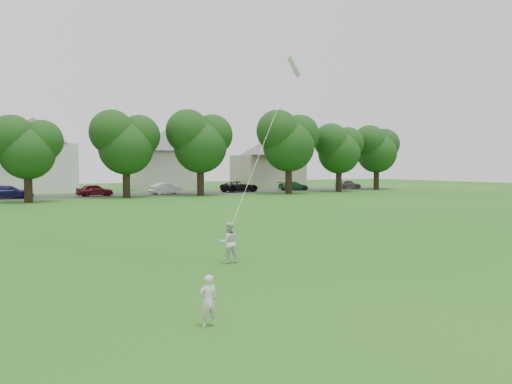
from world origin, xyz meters
TOP-DOWN VIEW (x-y plane):
  - ground at (0.00, 0.00)m, footprint 160.00×160.00m
  - street at (0.00, 42.00)m, footprint 90.00×7.00m
  - toddler at (-2.56, -2.75)m, footprint 0.37×0.24m
  - older_boy at (0.62, 2.71)m, footprint 0.70×0.58m
  - kite at (3.16, 4.61)m, footprint 2.92×2.42m
  - tree_row at (3.57, 36.39)m, footprint 81.44×8.94m
  - parked_cars at (3.80, 41.00)m, footprint 71.34×2.46m
  - house_row at (-1.80, 52.00)m, footprint 77.84×13.85m

SIDE VIEW (x-z plane):
  - ground at x=0.00m, z-range 0.00..0.00m
  - street at x=0.00m, z-range 0.00..0.01m
  - toddler at x=-2.56m, z-range 0.00..1.01m
  - parked_cars at x=3.80m, z-range -0.01..1.28m
  - older_boy at x=0.62m, z-range 0.00..1.32m
  - kite at x=3.16m, z-range -0.35..8.67m
  - house_row at x=-1.80m, z-range -0.30..10.10m
  - tree_row at x=3.57m, z-range 0.63..11.25m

